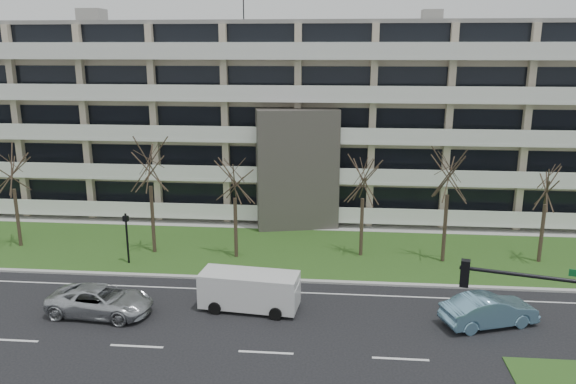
# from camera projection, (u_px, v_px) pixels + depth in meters

# --- Properties ---
(ground) EXTENTS (160.00, 160.00, 0.00)m
(ground) POSITION_uv_depth(u_px,v_px,m) (266.00, 353.00, 25.28)
(ground) COLOR black
(ground) RESTS_ON ground
(grass_verge) EXTENTS (90.00, 10.00, 0.06)m
(grass_verge) POSITION_uv_depth(u_px,v_px,m) (291.00, 251.00, 37.81)
(grass_verge) COLOR #2E541C
(grass_verge) RESTS_ON ground
(curb) EXTENTS (90.00, 0.35, 0.12)m
(curb) POSITION_uv_depth(u_px,v_px,m) (283.00, 280.00, 32.98)
(curb) COLOR #B2B2AD
(curb) RESTS_ON ground
(sidewalk) EXTENTS (90.00, 2.00, 0.08)m
(sidewalk) POSITION_uv_depth(u_px,v_px,m) (297.00, 226.00, 43.11)
(sidewalk) COLOR #B2B2AD
(sidewalk) RESTS_ON ground
(lane_edge_line) EXTENTS (90.00, 0.12, 0.01)m
(lane_edge_line) POSITION_uv_depth(u_px,v_px,m) (281.00, 292.00, 31.55)
(lane_edge_line) COLOR white
(lane_edge_line) RESTS_ON ground
(apartment_building) EXTENTS (60.50, 15.10, 18.75)m
(apartment_building) POSITION_uv_depth(u_px,v_px,m) (303.00, 117.00, 47.79)
(apartment_building) COLOR #C3AF98
(apartment_building) RESTS_ON ground
(silver_pickup) EXTENTS (5.52, 2.90, 1.48)m
(silver_pickup) POSITION_uv_depth(u_px,v_px,m) (101.00, 301.00, 28.77)
(silver_pickup) COLOR silver
(silver_pickup) RESTS_ON ground
(blue_sedan) EXTENTS (5.01, 3.13, 1.56)m
(blue_sedan) POSITION_uv_depth(u_px,v_px,m) (489.00, 310.00, 27.62)
(blue_sedan) COLOR #75AACA
(blue_sedan) RESTS_ON ground
(white_van) EXTENTS (5.29, 2.53, 1.98)m
(white_van) POSITION_uv_depth(u_px,v_px,m) (251.00, 288.00, 29.24)
(white_van) COLOR white
(white_van) RESTS_ON ground
(traffic_signal) EXTENTS (5.17, 1.59, 6.14)m
(traffic_signal) POSITION_uv_depth(u_px,v_px,m) (558.00, 327.00, 19.36)
(traffic_signal) COLOR black
(traffic_signal) RESTS_ON ground
(pedestrian_signal) EXTENTS (0.36, 0.31, 3.32)m
(pedestrian_signal) POSITION_uv_depth(u_px,v_px,m) (127.00, 232.00, 35.16)
(pedestrian_signal) COLOR black
(pedestrian_signal) RESTS_ON ground
(tree_1) EXTENTS (3.65, 3.65, 7.30)m
(tree_1) POSITION_uv_depth(u_px,v_px,m) (11.00, 166.00, 37.37)
(tree_1) COLOR #382B21
(tree_1) RESTS_ON ground
(tree_2) EXTENTS (4.09, 4.09, 8.19)m
(tree_2) POSITION_uv_depth(u_px,v_px,m) (149.00, 159.00, 36.02)
(tree_2) COLOR #382B21
(tree_2) RESTS_ON ground
(tree_3) EXTENTS (3.59, 3.59, 7.18)m
(tree_3) POSITION_uv_depth(u_px,v_px,m) (234.00, 174.00, 35.38)
(tree_3) COLOR #382B21
(tree_3) RESTS_ON ground
(tree_4) EXTENTS (3.49, 3.49, 6.99)m
(tree_4) POSITION_uv_depth(u_px,v_px,m) (363.00, 176.00, 35.67)
(tree_4) COLOR #382B21
(tree_4) RESTS_ON ground
(tree_5) EXTENTS (3.96, 3.96, 7.92)m
(tree_5) POSITION_uv_depth(u_px,v_px,m) (449.00, 168.00, 34.48)
(tree_5) COLOR #382B21
(tree_5) RESTS_ON ground
(tree_6) EXTENTS (3.43, 3.43, 6.86)m
(tree_6) POSITION_uv_depth(u_px,v_px,m) (548.00, 181.00, 34.57)
(tree_6) COLOR #382B21
(tree_6) RESTS_ON ground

